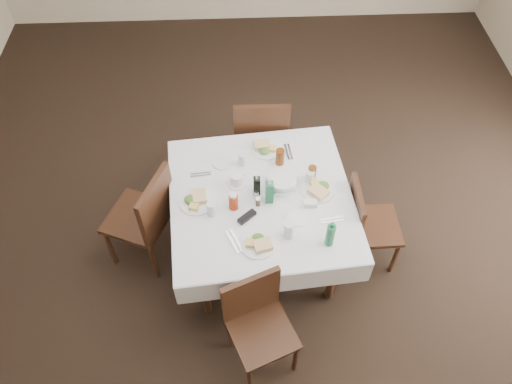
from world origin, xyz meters
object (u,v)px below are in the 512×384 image
chair_south (257,318)px  water_n (242,159)px  oil_cruet_dark (257,185)px  oil_cruet_green (269,191)px  water_w (212,209)px  water_e (310,178)px  dining_table (261,203)px  bread_basket (282,182)px  ketchup_bottle (233,201)px  coffee_mug (237,180)px  chair_north (261,134)px  chair_west (147,215)px  chair_east (365,221)px  water_s (289,229)px  green_bottle (330,235)px

chair_south → water_n: water_n is taller
oil_cruet_dark → oil_cruet_green: oil_cruet_green is taller
water_w → oil_cruet_green: oil_cruet_green is taller
water_e → dining_table: bearing=-162.4°
bread_basket → ketchup_bottle: size_ratio=1.62×
bread_basket → coffee_mug: (-0.34, 0.03, 0.01)m
water_n → coffee_mug: size_ratio=0.84×
water_n → oil_cruet_green: 0.41m
water_e → chair_north: bearing=113.5°
water_n → dining_table: bearing=-68.4°
chair_south → chair_west: chair_west is taller
ketchup_bottle → chair_east: bearing=1.6°
oil_cruet_green → water_s: bearing=-69.6°
chair_west → water_w: (0.52, -0.17, 0.27)m
water_n → oil_cruet_green: bearing=-63.2°
water_n → green_bottle: green_bottle is taller
ketchup_bottle → chair_west: bearing=169.9°
chair_south → oil_cruet_green: 0.88m
dining_table → water_w: 0.41m
water_s → green_bottle: (0.27, -0.08, 0.03)m
water_s → green_bottle: green_bottle is taller
water_w → oil_cruet_green: (0.41, 0.10, 0.05)m
chair_north → water_s: bearing=-84.1°
chair_south → oil_cruet_green: bearing=81.1°
chair_south → oil_cruet_dark: size_ratio=4.20×
dining_table → oil_cruet_green: oil_cruet_green is taller
chair_west → oil_cruet_green: bearing=-4.2°
chair_south → ketchup_bottle: (-0.14, 0.74, 0.34)m
chair_east → ketchup_bottle: bearing=-178.4°
chair_north → oil_cruet_green: size_ratio=4.00×
bread_basket → oil_cruet_green: 0.19m
water_e → water_n: bearing=157.3°
dining_table → chair_north: chair_north is taller
oil_cruet_dark → oil_cruet_green: 0.12m
ketchup_bottle → coffee_mug: bearing=83.1°
chair_north → chair_south: (-0.11, -1.68, -0.07)m
water_e → oil_cruet_green: 0.35m
chair_north → water_s: (0.12, -1.20, 0.27)m
chair_north → water_w: 1.11m
water_n → ketchup_bottle: ketchup_bottle is taller
water_e → ketchup_bottle: (-0.57, -0.21, 0.01)m
chair_south → water_n: size_ratio=7.61×
oil_cruet_dark → green_bottle: bearing=-44.6°
dining_table → green_bottle: size_ratio=6.32×
chair_west → oil_cruet_green: 0.99m
water_w → green_bottle: green_bottle is taller
chair_south → green_bottle: size_ratio=3.75×
water_w → oil_cruet_green: size_ratio=0.49×
bread_basket → oil_cruet_dark: 0.21m
oil_cruet_dark → oil_cruet_green: size_ratio=0.84×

